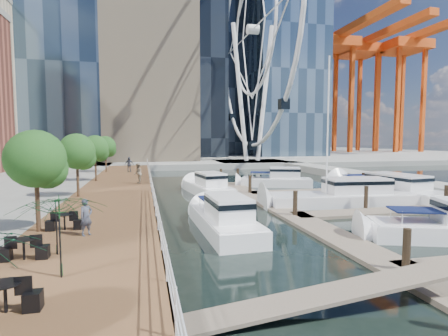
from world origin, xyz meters
TOP-DOWN VIEW (x-y plane):
  - ground at (0.00, 0.00)m, footprint 520.00×520.00m
  - boardwalk at (-9.00, 15.00)m, footprint 6.00×60.00m
  - seawall at (-6.00, 15.00)m, footprint 0.25×60.00m
  - land_far at (0.00, 102.00)m, footprint 200.00×114.00m
  - breakwater at (20.00, 20.00)m, footprint 4.00×60.00m
  - pier at (14.00, 52.00)m, footprint 14.00×12.00m
  - railing at (-6.10, 15.00)m, footprint 0.10×60.00m
  - floating_docks at (7.97, 9.98)m, footprint 16.00×34.00m
  - ferris_wheel at (14.00, 52.00)m, footprint 5.80×45.60m
  - port_cranes at (67.67, 95.67)m, footprint 40.00×52.00m
  - street_trees at (-11.40, 14.00)m, footprint 2.60×42.60m
  - cafe_tables at (-10.40, -2.00)m, footprint 2.50×13.70m
  - pedestrian_near at (-9.17, 2.78)m, footprint 0.69×0.68m
  - pedestrian_mid at (-7.24, 20.69)m, footprint 0.78×0.98m
  - pedestrian_far at (-8.47, 33.10)m, footprint 1.17×0.59m
  - moored_yachts at (7.96, 11.02)m, footprint 21.27×35.00m
  - cafe_seating at (-9.62, -3.21)m, footprint 3.81×9.63m

SIDE VIEW (x-z plane):
  - ground at x=0.00m, z-range 0.00..0.00m
  - moored_yachts at x=7.96m, z-range -5.75..5.75m
  - floating_docks at x=7.97m, z-range -0.81..1.79m
  - boardwalk at x=-9.00m, z-range 0.00..1.00m
  - seawall at x=-6.00m, z-range 0.00..1.00m
  - land_far at x=0.00m, z-range 0.00..1.00m
  - breakwater at x=20.00m, z-range 0.00..1.00m
  - pier at x=14.00m, z-range 0.00..1.00m
  - cafe_tables at x=-10.40m, z-range 1.00..1.74m
  - railing at x=-6.10m, z-range 1.00..2.05m
  - pedestrian_near at x=-9.17m, z-range 1.00..2.61m
  - pedestrian_far at x=-8.47m, z-range 1.00..2.93m
  - pedestrian_mid at x=-7.24m, z-range 1.00..2.94m
  - cafe_seating at x=-9.62m, z-range 0.94..3.52m
  - street_trees at x=-11.40m, z-range 1.99..6.59m
  - port_cranes at x=67.67m, z-range 1.00..39.00m
  - ferris_wheel at x=14.00m, z-range 2.02..49.82m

